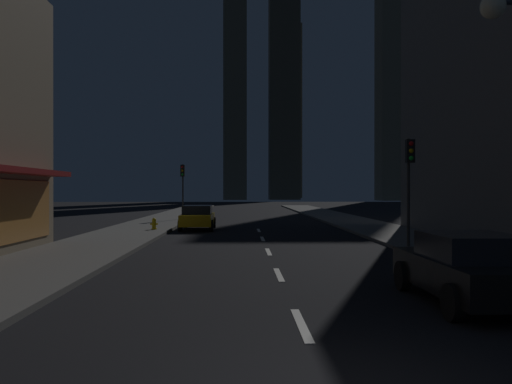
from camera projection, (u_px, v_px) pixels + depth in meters
name	position (u px, v px, depth m)	size (l,w,h in m)	color
ground_plane	(255.00, 223.00, 37.53)	(78.00, 136.00, 0.10)	black
sidewalk_right	(349.00, 221.00, 37.74)	(4.00, 76.00, 0.15)	#605E59
sidewalk_left	(160.00, 221.00, 37.32)	(4.00, 76.00, 0.15)	#605E59
lane_marking_center	(273.00, 261.00, 16.54)	(0.16, 28.20, 0.01)	silver
skyscraper_distant_tall	(235.00, 91.00, 129.81)	(5.89, 6.96, 56.00)	brown
skyscraper_distant_mid	(284.00, 66.00, 131.80)	(7.79, 7.27, 69.51)	#444033
skyscraper_distant_short	(292.00, 112.00, 164.53)	(5.65, 7.49, 55.70)	#4A4637
skyscraper_distant_slender	(396.00, 51.00, 119.58)	(8.48, 7.00, 70.65)	#625D4A
car_parked_near	(468.00, 268.00, 10.35)	(1.98, 4.24, 1.45)	black
car_parked_far	(198.00, 217.00, 30.05)	(1.98, 4.24, 1.45)	gold
fire_hydrant_far_left	(154.00, 224.00, 28.36)	(0.42, 0.30, 0.65)	gold
traffic_light_near_right	(410.00, 168.00, 19.65)	(0.32, 0.48, 4.20)	#2D2D2D
traffic_light_far_left	(183.00, 179.00, 38.83)	(0.32, 0.48, 4.20)	#2D2D2D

